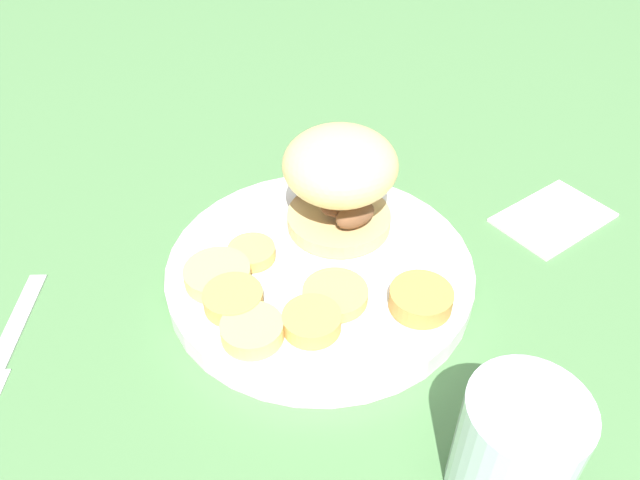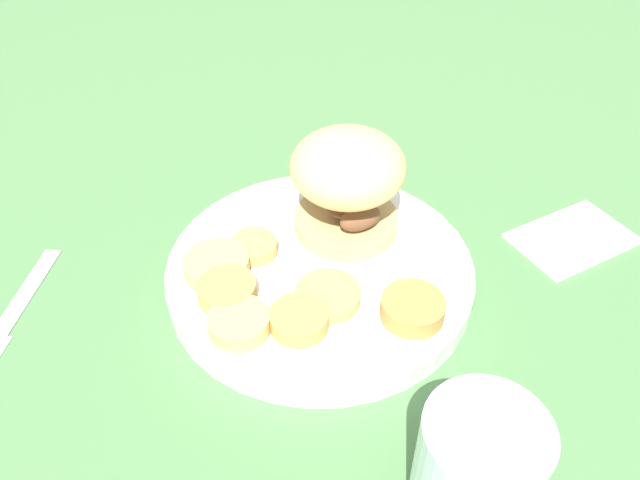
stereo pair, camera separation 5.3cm
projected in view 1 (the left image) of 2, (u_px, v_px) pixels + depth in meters
The scene contains 13 objects.
ground_plane at pixel (320, 281), 0.56m from camera, with size 4.00×4.00×0.00m, color #4C7A47.
dinner_plate at pixel (320, 270), 0.55m from camera, with size 0.27×0.27×0.02m.
sandwich at pixel (341, 176), 0.55m from camera, with size 0.11×0.11×0.10m.
potato_round_0 at pixel (252, 252), 0.54m from camera, with size 0.04×0.04×0.01m, color tan.
potato_round_1 at pixel (312, 321), 0.48m from camera, with size 0.05×0.05×0.01m, color tan.
potato_round_2 at pixel (335, 295), 0.51m from camera, with size 0.05×0.05×0.01m, color tan.
potato_round_3 at pixel (233, 299), 0.50m from camera, with size 0.05×0.05×0.02m, color tan.
potato_round_4 at pixel (421, 299), 0.50m from camera, with size 0.05×0.05×0.02m, color #BC8942.
potato_round_5 at pixel (217, 275), 0.52m from camera, with size 0.06×0.06×0.01m, color #DBB766.
potato_round_6 at pixel (252, 330), 0.47m from camera, with size 0.05×0.05×0.01m, color #DBB766.
fork at pixel (6, 345), 0.50m from camera, with size 0.15×0.07×0.00m.
drinking_glass at pixel (515, 451), 0.38m from camera, with size 0.07×0.07×0.09m.
napkin at pixel (554, 217), 0.62m from camera, with size 0.11×0.07×0.01m, color white.
Camera 1 is at (0.38, 0.13, 0.39)m, focal length 35.00 mm.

